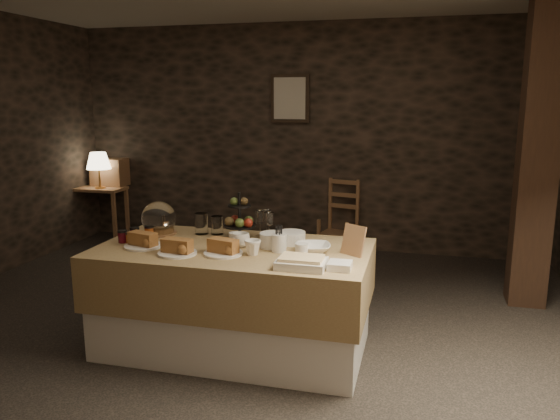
% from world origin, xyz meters
% --- Properties ---
extents(ground_plane, '(5.50, 5.00, 0.01)m').
position_xyz_m(ground_plane, '(0.00, 0.00, 0.00)').
color(ground_plane, black).
rests_on(ground_plane, ground).
extents(room_shell, '(5.52, 5.02, 2.60)m').
position_xyz_m(room_shell, '(0.00, 0.00, 1.56)').
color(room_shell, black).
rests_on(room_shell, ground).
extents(buffet_table, '(1.88, 1.00, 0.74)m').
position_xyz_m(buffet_table, '(0.12, -0.30, 0.43)').
color(buffet_table, silver).
rests_on(buffet_table, ground_plane).
extents(console_table, '(0.62, 0.36, 0.67)m').
position_xyz_m(console_table, '(-2.50, 2.13, 0.54)').
color(console_table, '#936944').
rests_on(console_table, ground_plane).
extents(table_lamp, '(0.29, 0.29, 0.44)m').
position_xyz_m(table_lamp, '(-2.45, 2.08, 1.00)').
color(table_lamp, '#B17934').
rests_on(table_lamp, console_table).
extents(wine_rack, '(0.42, 0.26, 0.34)m').
position_xyz_m(wine_rack, '(-2.45, 2.31, 0.84)').
color(wine_rack, '#936944').
rests_on(wine_rack, console_table).
extents(chair, '(0.47, 0.46, 0.66)m').
position_xyz_m(chair, '(0.46, 2.34, 0.37)').
color(chair, '#936944').
rests_on(chair, ground_plane).
extents(timber_column, '(0.30, 0.30, 2.60)m').
position_xyz_m(timber_column, '(2.28, 1.18, 1.30)').
color(timber_column, black).
rests_on(timber_column, ground_plane).
extents(framed_picture, '(0.45, 0.04, 0.55)m').
position_xyz_m(framed_picture, '(-0.15, 2.47, 1.75)').
color(framed_picture, '#2D2117').
rests_on(framed_picture, room_shell).
extents(plate_stack_a, '(0.19, 0.19, 0.10)m').
position_xyz_m(plate_stack_a, '(0.38, -0.22, 0.79)').
color(plate_stack_a, white).
rests_on(plate_stack_a, buffet_table).
extents(plate_stack_b, '(0.20, 0.20, 0.08)m').
position_xyz_m(plate_stack_b, '(0.48, -0.10, 0.79)').
color(plate_stack_b, white).
rests_on(plate_stack_b, buffet_table).
extents(cutlery_holder, '(0.10, 0.10, 0.12)m').
position_xyz_m(cutlery_holder, '(0.45, -0.32, 0.80)').
color(cutlery_holder, white).
rests_on(cutlery_holder, buffet_table).
extents(cup_a, '(0.15, 0.15, 0.10)m').
position_xyz_m(cup_a, '(0.17, -0.28, 0.79)').
color(cup_a, white).
rests_on(cup_a, buffet_table).
extents(cup_b, '(0.13, 0.13, 0.10)m').
position_xyz_m(cup_b, '(0.31, -0.45, 0.80)').
color(cup_b, white).
rests_on(cup_b, buffet_table).
extents(mug_c, '(0.09, 0.09, 0.09)m').
position_xyz_m(mug_c, '(0.12, -0.26, 0.79)').
color(mug_c, white).
rests_on(mug_c, buffet_table).
extents(mug_d, '(0.08, 0.08, 0.09)m').
position_xyz_m(mug_d, '(0.63, -0.41, 0.79)').
color(mug_d, white).
rests_on(mug_d, buffet_table).
extents(bowl, '(0.28, 0.28, 0.06)m').
position_xyz_m(bowl, '(0.68, -0.28, 0.77)').
color(bowl, white).
rests_on(bowl, buffet_table).
extents(cake_dome, '(0.26, 0.26, 0.26)m').
position_xyz_m(cake_dome, '(-0.55, -0.08, 0.85)').
color(cake_dome, '#936944').
rests_on(cake_dome, buffet_table).
extents(fruit_stand, '(0.24, 0.24, 0.34)m').
position_xyz_m(fruit_stand, '(0.08, -0.04, 0.88)').
color(fruit_stand, black).
rests_on(fruit_stand, buffet_table).
extents(bread_platter_left, '(0.26, 0.26, 0.11)m').
position_xyz_m(bread_platter_left, '(-0.49, -0.45, 0.78)').
color(bread_platter_left, white).
rests_on(bread_platter_left, buffet_table).
extents(bread_platter_center, '(0.26, 0.26, 0.11)m').
position_xyz_m(bread_platter_center, '(-0.18, -0.55, 0.78)').
color(bread_platter_center, white).
rests_on(bread_platter_center, buffet_table).
extents(bread_platter_right, '(0.26, 0.26, 0.11)m').
position_xyz_m(bread_platter_right, '(0.11, -0.48, 0.78)').
color(bread_platter_right, white).
rests_on(bread_platter_right, buffet_table).
extents(jam_jars, '(0.18, 0.26, 0.07)m').
position_xyz_m(jam_jars, '(-0.63, -0.32, 0.78)').
color(jam_jars, maroon).
rests_on(jam_jars, buffet_table).
extents(tart_dish, '(0.30, 0.22, 0.07)m').
position_xyz_m(tart_dish, '(0.68, -0.63, 0.78)').
color(tart_dish, white).
rests_on(tart_dish, buffet_table).
extents(square_dish, '(0.14, 0.14, 0.04)m').
position_xyz_m(square_dish, '(0.91, -0.60, 0.77)').
color(square_dish, white).
rests_on(square_dish, buffet_table).
extents(menu_frame, '(0.18, 0.15, 0.22)m').
position_xyz_m(menu_frame, '(0.94, -0.27, 0.83)').
color(menu_frame, '#936944').
rests_on(menu_frame, buffet_table).
extents(storage_jar_a, '(0.10, 0.10, 0.16)m').
position_xyz_m(storage_jar_a, '(-0.24, -0.00, 0.82)').
color(storage_jar_a, white).
rests_on(storage_jar_a, buffet_table).
extents(storage_jar_b, '(0.09, 0.09, 0.14)m').
position_xyz_m(storage_jar_b, '(-0.12, 0.02, 0.81)').
color(storage_jar_b, white).
rests_on(storage_jar_b, buffet_table).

